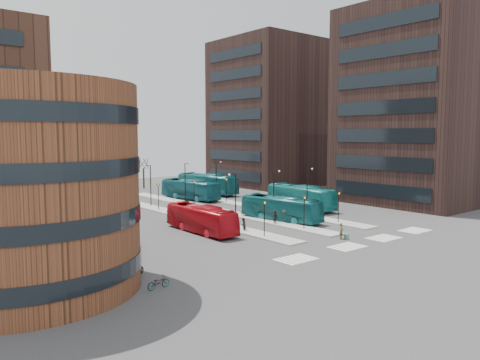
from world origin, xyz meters
TOP-DOWN VIEW (x-y plane):
  - ground at (0.00, 0.00)m, footprint 160.00×160.00m
  - island_left at (-4.00, 30.00)m, footprint 2.50×45.00m
  - island_mid at (2.00, 30.00)m, footprint 2.50×45.00m
  - island_right at (8.00, 30.00)m, footprint 2.50×45.00m
  - suitcase at (1.52, 6.02)m, footprint 0.46×0.38m
  - red_bus at (-8.00, 18.30)m, footprint 2.67×10.74m
  - teal_bus_a at (3.56, 17.71)m, footprint 4.07×11.37m
  - teal_bus_b at (5.38, 40.88)m, footprint 4.26×12.15m
  - teal_bus_c at (12.45, 22.78)m, footprint 4.22×12.51m
  - teal_bus_d at (11.74, 44.99)m, footprint 4.50×13.50m
  - traveller at (1.17, 6.42)m, footprint 0.71×0.60m
  - commuter_a at (-4.27, 15.57)m, footprint 0.91×0.82m
  - commuter_b at (1.25, 16.26)m, footprint 0.47×0.99m
  - commuter_c at (2.52, 16.01)m, footprint 0.64×1.11m
  - bicycle_near at (-21.00, 4.65)m, footprint 1.76×0.71m
  - bicycle_mid at (-21.00, 8.58)m, footprint 1.81×0.75m
  - bicycle_far at (-21.00, 8.94)m, footprint 1.97×0.91m
  - crosswalk_stripes at (1.75, 4.00)m, footprint 22.35×2.40m
  - round_building at (-28.00, 10.00)m, footprint 15.16×15.16m
  - tower_near at (31.98, 16.00)m, footprint 20.12×20.00m
  - tower_far at (31.98, 50.00)m, footprint 20.12×20.00m
  - sign_poles at (1.60, 23.00)m, footprint 12.45×22.12m
  - lamp_posts at (2.64, 28.00)m, footprint 14.04×20.24m
  - bare_trees at (2.67, 62.67)m, footprint 10.97×8.14m

SIDE VIEW (x-z plane):
  - ground at x=0.00m, z-range 0.00..0.00m
  - crosswalk_stripes at x=1.75m, z-range 0.00..0.01m
  - island_left at x=-4.00m, z-range 0.00..0.15m
  - island_mid at x=2.00m, z-range 0.00..0.15m
  - island_right at x=8.00m, z-range 0.00..0.15m
  - suitcase at x=1.52m, z-range 0.00..0.52m
  - bicycle_near at x=-21.00m, z-range 0.00..0.91m
  - bicycle_far at x=-21.00m, z-range 0.00..1.00m
  - bicycle_mid at x=-21.00m, z-range 0.00..1.05m
  - commuter_a at x=-4.27m, z-range 0.00..1.53m
  - commuter_b at x=1.25m, z-range 0.00..1.65m
  - traveller at x=1.17m, z-range 0.00..1.65m
  - commuter_c at x=2.52m, z-range 0.00..1.70m
  - red_bus at x=-8.00m, z-range 0.00..2.98m
  - teal_bus_a at x=3.56m, z-range 0.00..3.10m
  - teal_bus_b at x=5.38m, z-range 0.00..3.31m
  - teal_bus_c at x=12.45m, z-range 0.00..3.42m
  - teal_bus_d at x=11.74m, z-range 0.00..3.69m
  - sign_poles at x=1.60m, z-range 0.58..4.23m
  - bare_trees at x=2.67m, z-range -0.22..5.67m
  - lamp_posts at x=2.64m, z-range 0.52..6.64m
  - round_building at x=-28.00m, z-range -0.01..13.99m
  - tower_near at x=31.98m, z-range 0.00..30.00m
  - tower_far at x=31.98m, z-range 0.00..30.00m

